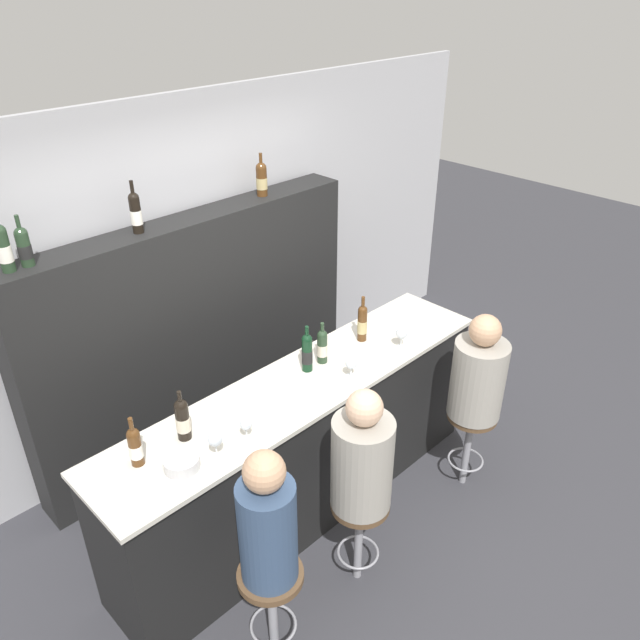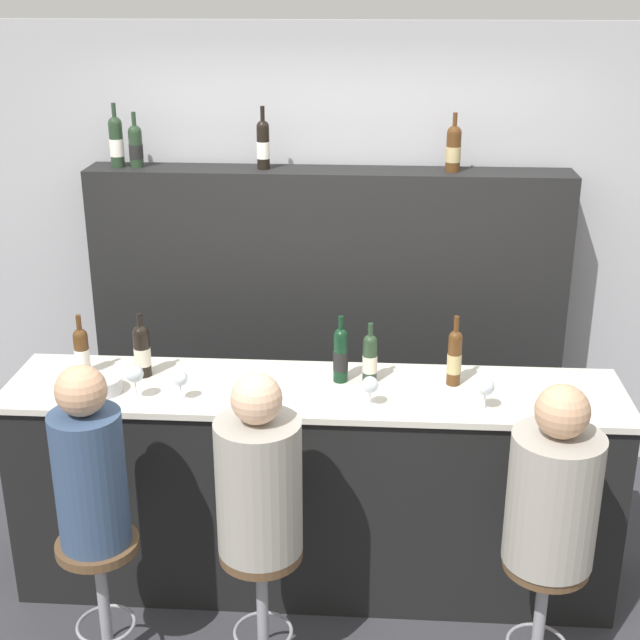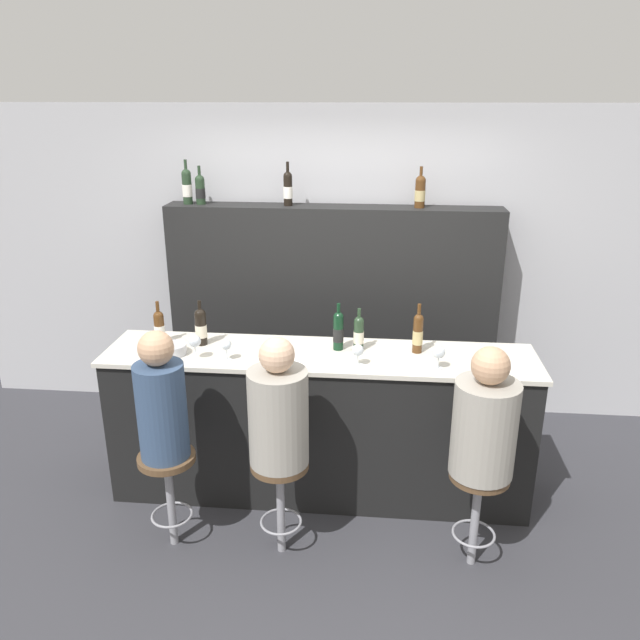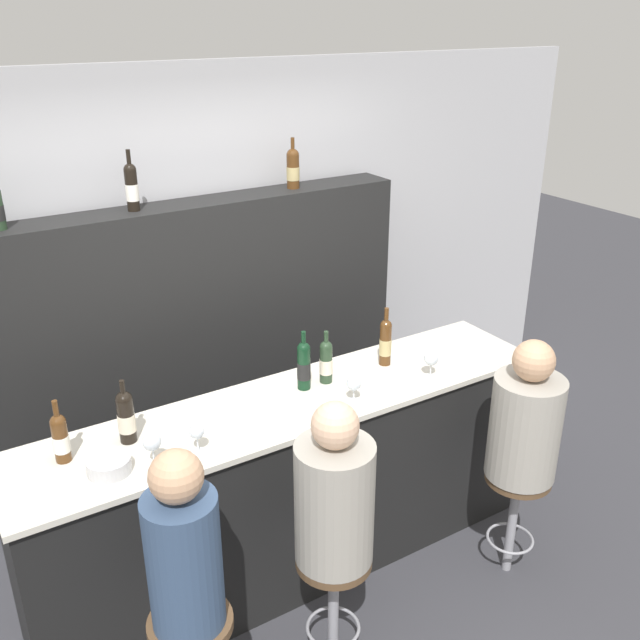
{
  "view_description": "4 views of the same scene",
  "coord_description": "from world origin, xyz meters",
  "px_view_note": "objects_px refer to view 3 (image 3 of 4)",
  "views": [
    {
      "loc": [
        -2.15,
        -2.04,
        3.33
      ],
      "look_at": [
        0.09,
        0.22,
        1.5
      ],
      "focal_mm": 35.0,
      "sensor_mm": 36.0,
      "label": 1
    },
    {
      "loc": [
        0.28,
        -3.4,
        2.82
      ],
      "look_at": [
        0.03,
        0.31,
        1.38
      ],
      "focal_mm": 50.0,
      "sensor_mm": 36.0,
      "label": 2
    },
    {
      "loc": [
        0.37,
        -3.48,
        2.66
      ],
      "look_at": [
        0.01,
        0.24,
        1.3
      ],
      "focal_mm": 35.0,
      "sensor_mm": 36.0,
      "label": 3
    },
    {
      "loc": [
        -1.54,
        -2.44,
        2.86
      ],
      "look_at": [
        0.14,
        0.25,
        1.48
      ],
      "focal_mm": 40.0,
      "sensor_mm": 36.0,
      "label": 4
    }
  ],
  "objects_px": {
    "bar_stool_left": "(168,476)",
    "bar_stool_middle": "(280,482)",
    "wine_bottle_backbar_0": "(187,186)",
    "metal_bowl": "(172,349)",
    "wine_glass_2": "(358,351)",
    "wine_glass_0": "(195,342)",
    "wine_glass_1": "(226,346)",
    "guest_seated_left": "(161,402)",
    "guest_seated_right": "(485,422)",
    "wine_bottle_counter_0": "(159,327)",
    "wine_bottle_counter_3": "(359,333)",
    "bar_stool_right": "(478,493)",
    "wine_bottle_counter_2": "(338,330)",
    "wine_bottle_backbar_2": "(288,188)",
    "wine_bottle_counter_4": "(418,333)",
    "wine_bottle_backbar_1": "(200,189)",
    "guest_seated_middle": "(278,411)",
    "wine_glass_3": "(439,353)",
    "wine_bottle_counter_1": "(201,326)",
    "wine_bottle_backbar_3": "(420,191)"
  },
  "relations": [
    {
      "from": "bar_stool_left",
      "to": "guest_seated_right",
      "type": "relative_size",
      "value": 0.83
    },
    {
      "from": "bar_stool_left",
      "to": "wine_bottle_counter_0",
      "type": "bearing_deg",
      "value": 108.73
    },
    {
      "from": "wine_bottle_counter_2",
      "to": "metal_bowl",
      "type": "height_order",
      "value": "wine_bottle_counter_2"
    },
    {
      "from": "wine_bottle_counter_2",
      "to": "wine_bottle_backbar_2",
      "type": "height_order",
      "value": "wine_bottle_backbar_2"
    },
    {
      "from": "wine_bottle_backbar_0",
      "to": "metal_bowl",
      "type": "xyz_separation_m",
      "value": [
        0.21,
        -1.23,
        -0.89
      ]
    },
    {
      "from": "guest_seated_right",
      "to": "wine_glass_0",
      "type": "bearing_deg",
      "value": 164.61
    },
    {
      "from": "wine_bottle_backbar_0",
      "to": "wine_glass_0",
      "type": "relative_size",
      "value": 2.13
    },
    {
      "from": "wine_bottle_counter_1",
      "to": "guest_seated_left",
      "type": "height_order",
      "value": "guest_seated_left"
    },
    {
      "from": "bar_stool_middle",
      "to": "bar_stool_left",
      "type": "bearing_deg",
      "value": 180.0
    },
    {
      "from": "metal_bowl",
      "to": "guest_seated_left",
      "type": "distance_m",
      "value": 0.57
    },
    {
      "from": "wine_bottle_backbar_2",
      "to": "wine_bottle_backbar_3",
      "type": "distance_m",
      "value": 1.03
    },
    {
      "from": "wine_bottle_counter_2",
      "to": "wine_bottle_backbar_2",
      "type": "relative_size",
      "value": 0.95
    },
    {
      "from": "wine_bottle_backbar_2",
      "to": "bar_stool_middle",
      "type": "relative_size",
      "value": 0.53
    },
    {
      "from": "wine_bottle_backbar_2",
      "to": "guest_seated_left",
      "type": "height_order",
      "value": "wine_bottle_backbar_2"
    },
    {
      "from": "wine_glass_2",
      "to": "metal_bowl",
      "type": "relative_size",
      "value": 0.74
    },
    {
      "from": "wine_bottle_backbar_2",
      "to": "bar_stool_middle",
      "type": "distance_m",
      "value": 2.32
    },
    {
      "from": "metal_bowl",
      "to": "wine_glass_0",
      "type": "bearing_deg",
      "value": -19.25
    },
    {
      "from": "wine_bottle_counter_1",
      "to": "guest_seated_middle",
      "type": "height_order",
      "value": "guest_seated_middle"
    },
    {
      "from": "bar_stool_middle",
      "to": "wine_glass_0",
      "type": "bearing_deg",
      "value": 141.55
    },
    {
      "from": "wine_bottle_counter_0",
      "to": "wine_bottle_backbar_1",
      "type": "relative_size",
      "value": 0.99
    },
    {
      "from": "wine_glass_1",
      "to": "metal_bowl",
      "type": "distance_m",
      "value": 0.39
    },
    {
      "from": "wine_glass_0",
      "to": "bar_stool_left",
      "type": "bearing_deg",
      "value": -98.23
    },
    {
      "from": "bar_stool_left",
      "to": "bar_stool_middle",
      "type": "distance_m",
      "value": 0.68
    },
    {
      "from": "wine_bottle_counter_0",
      "to": "metal_bowl",
      "type": "height_order",
      "value": "wine_bottle_counter_0"
    },
    {
      "from": "metal_bowl",
      "to": "guest_seated_right",
      "type": "distance_m",
      "value": 2.02
    },
    {
      "from": "wine_glass_1",
      "to": "guest_seated_left",
      "type": "height_order",
      "value": "guest_seated_left"
    },
    {
      "from": "wine_bottle_counter_2",
      "to": "bar_stool_middle",
      "type": "bearing_deg",
      "value": -111.47
    },
    {
      "from": "wine_bottle_counter_3",
      "to": "bar_stool_right",
      "type": "bearing_deg",
      "value": -45.35
    },
    {
      "from": "wine_glass_1",
      "to": "metal_bowl",
      "type": "bearing_deg",
      "value": 170.78
    },
    {
      "from": "bar_stool_middle",
      "to": "wine_bottle_counter_4",
      "type": "bearing_deg",
      "value": 42.23
    },
    {
      "from": "wine_bottle_counter_1",
      "to": "wine_bottle_backbar_3",
      "type": "xyz_separation_m",
      "value": [
        1.49,
        1.05,
        0.77
      ]
    },
    {
      "from": "wine_bottle_counter_3",
      "to": "wine_glass_2",
      "type": "height_order",
      "value": "wine_bottle_counter_3"
    },
    {
      "from": "metal_bowl",
      "to": "wine_bottle_counter_0",
      "type": "bearing_deg",
      "value": 127.21
    },
    {
      "from": "wine_bottle_counter_2",
      "to": "guest_seated_right",
      "type": "xyz_separation_m",
      "value": [
        0.86,
        -0.74,
        -0.23
      ]
    },
    {
      "from": "guest_seated_middle",
      "to": "wine_glass_3",
      "type": "bearing_deg",
      "value": 27.62
    },
    {
      "from": "wine_bottle_counter_2",
      "to": "wine_bottle_counter_3",
      "type": "height_order",
      "value": "wine_bottle_counter_2"
    },
    {
      "from": "wine_bottle_counter_4",
      "to": "guest_seated_right",
      "type": "bearing_deg",
      "value": -65.16
    },
    {
      "from": "wine_bottle_counter_3",
      "to": "guest_seated_left",
      "type": "xyz_separation_m",
      "value": [
        -1.11,
        -0.74,
        -0.19
      ]
    },
    {
      "from": "wine_glass_2",
      "to": "wine_bottle_backbar_1",
      "type": "bearing_deg",
      "value": 135.52
    },
    {
      "from": "wine_bottle_counter_2",
      "to": "wine_bottle_counter_4",
      "type": "relative_size",
      "value": 0.96
    },
    {
      "from": "wine_bottle_counter_0",
      "to": "wine_glass_0",
      "type": "relative_size",
      "value": 1.83
    },
    {
      "from": "wine_bottle_counter_0",
      "to": "wine_bottle_counter_4",
      "type": "bearing_deg",
      "value": -0.0
    },
    {
      "from": "wine_glass_0",
      "to": "guest_seated_right",
      "type": "height_order",
      "value": "guest_seated_right"
    },
    {
      "from": "wine_glass_1",
      "to": "wine_bottle_counter_2",
      "type": "bearing_deg",
      "value": 19.76
    },
    {
      "from": "wine_bottle_counter_0",
      "to": "guest_seated_right",
      "type": "distance_m",
      "value": 2.22
    },
    {
      "from": "wine_glass_1",
      "to": "wine_glass_2",
      "type": "distance_m",
      "value": 0.84
    },
    {
      "from": "wine_bottle_counter_2",
      "to": "wine_glass_3",
      "type": "xyz_separation_m",
      "value": [
        0.64,
        -0.25,
        -0.03
      ]
    },
    {
      "from": "wine_bottle_backbar_2",
      "to": "guest_seated_left",
      "type": "bearing_deg",
      "value": -105.6
    },
    {
      "from": "wine_glass_2",
      "to": "bar_stool_middle",
      "type": "xyz_separation_m",
      "value": [
        -0.43,
        -0.49,
        -0.66
      ]
    },
    {
      "from": "wine_bottle_counter_1",
      "to": "wine_bottle_counter_2",
      "type": "height_order",
      "value": "wine_bottle_counter_2"
    }
  ]
}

